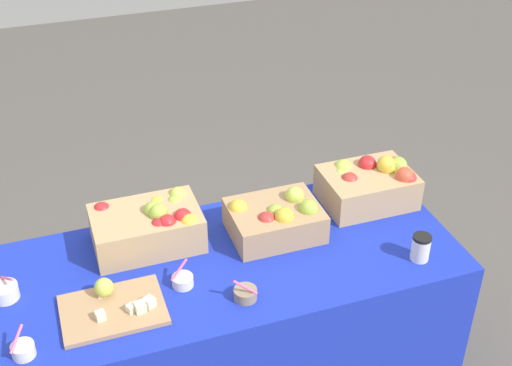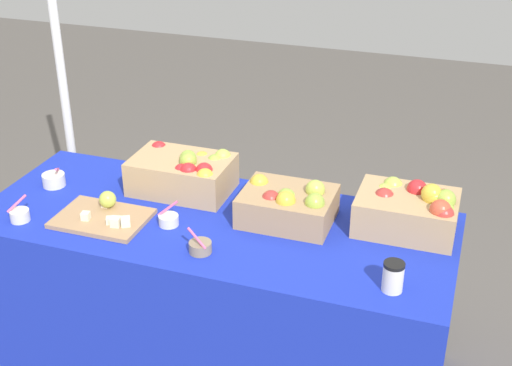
{
  "view_description": "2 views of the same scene",
  "coord_description": "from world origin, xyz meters",
  "px_view_note": "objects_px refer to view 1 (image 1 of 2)",
  "views": [
    {
      "loc": [
        -0.53,
        -1.99,
        2.44
      ],
      "look_at": [
        0.18,
        0.04,
        1.03
      ],
      "focal_mm": 48.36,
      "sensor_mm": 36.0,
      "label": 1
    },
    {
      "loc": [
        0.94,
        -2.22,
        2.13
      ],
      "look_at": [
        0.19,
        -0.03,
        0.95
      ],
      "focal_mm": 48.97,
      "sensor_mm": 36.0,
      "label": 2
    }
  ],
  "objects_px": {
    "cutting_board_front": "(113,306)",
    "sample_bowl_near": "(183,281)",
    "sample_bowl_far": "(245,294)",
    "apple_crate_middle": "(275,219)",
    "coffee_cup": "(421,248)",
    "apple_crate_left": "(370,183)",
    "apple_crate_right": "(150,226)",
    "sample_bowl_extra": "(5,292)",
    "sample_bowl_mid": "(23,350)"
  },
  "relations": [
    {
      "from": "apple_crate_left",
      "to": "apple_crate_middle",
      "type": "distance_m",
      "value": 0.47
    },
    {
      "from": "cutting_board_front",
      "to": "sample_bowl_extra",
      "type": "distance_m",
      "value": 0.4
    },
    {
      "from": "apple_crate_right",
      "to": "coffee_cup",
      "type": "relative_size",
      "value": 3.86
    },
    {
      "from": "apple_crate_left",
      "to": "cutting_board_front",
      "type": "relative_size",
      "value": 1.06
    },
    {
      "from": "coffee_cup",
      "to": "sample_bowl_far",
      "type": "bearing_deg",
      "value": 179.33
    },
    {
      "from": "apple_crate_left",
      "to": "sample_bowl_near",
      "type": "xyz_separation_m",
      "value": [
        -0.9,
        -0.27,
        -0.07
      ]
    },
    {
      "from": "apple_crate_left",
      "to": "apple_crate_right",
      "type": "bearing_deg",
      "value": 179.07
    },
    {
      "from": "apple_crate_left",
      "to": "apple_crate_right",
      "type": "relative_size",
      "value": 0.91
    },
    {
      "from": "apple_crate_right",
      "to": "sample_bowl_near",
      "type": "xyz_separation_m",
      "value": [
        0.06,
        -0.29,
        -0.06
      ]
    },
    {
      "from": "cutting_board_front",
      "to": "sample_bowl_near",
      "type": "relative_size",
      "value": 3.71
    },
    {
      "from": "cutting_board_front",
      "to": "sample_bowl_near",
      "type": "bearing_deg",
      "value": 9.78
    },
    {
      "from": "apple_crate_left",
      "to": "coffee_cup",
      "type": "relative_size",
      "value": 3.5
    },
    {
      "from": "sample_bowl_far",
      "to": "apple_crate_left",
      "type": "bearing_deg",
      "value": 30.45
    },
    {
      "from": "apple_crate_left",
      "to": "sample_bowl_extra",
      "type": "distance_m",
      "value": 1.52
    },
    {
      "from": "cutting_board_front",
      "to": "sample_bowl_near",
      "type": "height_order",
      "value": "sample_bowl_near"
    },
    {
      "from": "apple_crate_middle",
      "to": "coffee_cup",
      "type": "xyz_separation_m",
      "value": [
        0.47,
        -0.34,
        -0.02
      ]
    },
    {
      "from": "apple_crate_right",
      "to": "cutting_board_front",
      "type": "distance_m",
      "value": 0.4
    },
    {
      "from": "apple_crate_middle",
      "to": "sample_bowl_far",
      "type": "relative_size",
      "value": 3.6
    },
    {
      "from": "cutting_board_front",
      "to": "sample_bowl_far",
      "type": "relative_size",
      "value": 3.6
    },
    {
      "from": "sample_bowl_mid",
      "to": "coffee_cup",
      "type": "relative_size",
      "value": 0.92
    },
    {
      "from": "sample_bowl_far",
      "to": "coffee_cup",
      "type": "xyz_separation_m",
      "value": [
        0.7,
        -0.01,
        0.03
      ]
    },
    {
      "from": "sample_bowl_far",
      "to": "coffee_cup",
      "type": "relative_size",
      "value": 0.92
    },
    {
      "from": "sample_bowl_near",
      "to": "coffee_cup",
      "type": "xyz_separation_m",
      "value": [
        0.9,
        -0.15,
        0.03
      ]
    },
    {
      "from": "sample_bowl_extra",
      "to": "coffee_cup",
      "type": "relative_size",
      "value": 0.93
    },
    {
      "from": "apple_crate_left",
      "to": "sample_bowl_mid",
      "type": "bearing_deg",
      "value": -163.63
    },
    {
      "from": "apple_crate_middle",
      "to": "sample_bowl_far",
      "type": "xyz_separation_m",
      "value": [
        -0.24,
        -0.33,
        -0.05
      ]
    },
    {
      "from": "apple_crate_right",
      "to": "cutting_board_front",
      "type": "relative_size",
      "value": 1.17
    },
    {
      "from": "coffee_cup",
      "to": "apple_crate_middle",
      "type": "bearing_deg",
      "value": 144.33
    },
    {
      "from": "apple_crate_left",
      "to": "cutting_board_front",
      "type": "bearing_deg",
      "value": -164.79
    },
    {
      "from": "sample_bowl_near",
      "to": "coffee_cup",
      "type": "distance_m",
      "value": 0.91
    },
    {
      "from": "sample_bowl_near",
      "to": "sample_bowl_extra",
      "type": "height_order",
      "value": "sample_bowl_extra"
    },
    {
      "from": "sample_bowl_near",
      "to": "coffee_cup",
      "type": "height_order",
      "value": "coffee_cup"
    },
    {
      "from": "sample_bowl_far",
      "to": "coffee_cup",
      "type": "height_order",
      "value": "coffee_cup"
    },
    {
      "from": "cutting_board_front",
      "to": "apple_crate_left",
      "type": "bearing_deg",
      "value": 15.21
    },
    {
      "from": "cutting_board_front",
      "to": "sample_bowl_near",
      "type": "xyz_separation_m",
      "value": [
        0.26,
        0.05,
        0.0
      ]
    },
    {
      "from": "apple_crate_middle",
      "to": "coffee_cup",
      "type": "height_order",
      "value": "apple_crate_middle"
    },
    {
      "from": "apple_crate_left",
      "to": "sample_bowl_near",
      "type": "distance_m",
      "value": 0.94
    },
    {
      "from": "apple_crate_middle",
      "to": "cutting_board_front",
      "type": "bearing_deg",
      "value": -161.63
    },
    {
      "from": "coffee_cup",
      "to": "sample_bowl_near",
      "type": "bearing_deg",
      "value": 170.47
    },
    {
      "from": "sample_bowl_mid",
      "to": "coffee_cup",
      "type": "xyz_separation_m",
      "value": [
        1.47,
        0.01,
        0.03
      ]
    },
    {
      "from": "cutting_board_front",
      "to": "sample_bowl_far",
      "type": "distance_m",
      "value": 0.47
    },
    {
      "from": "sample_bowl_far",
      "to": "sample_bowl_mid",
      "type": "bearing_deg",
      "value": -178.59
    },
    {
      "from": "cutting_board_front",
      "to": "sample_bowl_near",
      "type": "distance_m",
      "value": 0.27
    },
    {
      "from": "apple_crate_right",
      "to": "sample_bowl_mid",
      "type": "bearing_deg",
      "value": -139.05
    },
    {
      "from": "apple_crate_right",
      "to": "sample_bowl_near",
      "type": "relative_size",
      "value": 4.32
    },
    {
      "from": "apple_crate_middle",
      "to": "apple_crate_right",
      "type": "distance_m",
      "value": 0.5
    },
    {
      "from": "apple_crate_middle",
      "to": "sample_bowl_near",
      "type": "xyz_separation_m",
      "value": [
        -0.43,
        -0.18,
        -0.05
      ]
    },
    {
      "from": "sample_bowl_far",
      "to": "cutting_board_front",
      "type": "bearing_deg",
      "value": 168.02
    },
    {
      "from": "apple_crate_middle",
      "to": "cutting_board_front",
      "type": "xyz_separation_m",
      "value": [
        -0.69,
        -0.23,
        -0.05
      ]
    },
    {
      "from": "apple_crate_left",
      "to": "sample_bowl_extra",
      "type": "xyz_separation_m",
      "value": [
        -1.51,
        -0.13,
        -0.06
      ]
    }
  ]
}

